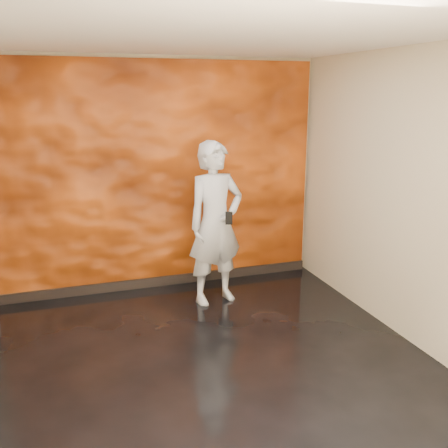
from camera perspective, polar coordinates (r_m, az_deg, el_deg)
room at (r=4.24m, az=-2.20°, el=1.48°), size 4.02×4.02×2.81m
feature_wall at (r=6.11m, az=-7.36°, el=5.30°), size 3.90×0.06×2.75m
baseboard at (r=6.42m, az=-6.91°, el=-6.45°), size 3.90×0.04×0.12m
man at (r=5.66m, az=-0.97°, el=0.06°), size 0.76×0.58×1.87m
phone at (r=5.44m, az=0.57°, el=0.68°), size 0.08×0.04×0.14m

